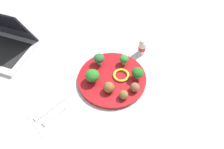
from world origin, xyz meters
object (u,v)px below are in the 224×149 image
Objects in this scene: fork at (55,115)px; yogurt_bottle at (142,47)px; broccoli_floret_front_left at (138,73)px; broccoli_floret_center at (124,59)px; meatball_mid_right at (109,87)px; napkin at (54,111)px; broccoli_floret_near_rim at (92,76)px; broccoli_floret_back_right at (99,58)px; meatball_center at (135,87)px; knife at (50,108)px; pepper_ring_front_right at (121,75)px; meatball_front_left at (124,95)px; plate at (112,79)px.

fork is 1.58× the size of yogurt_bottle.
yogurt_bottle is at bearing -143.98° from broccoli_floret_front_left.
broccoli_floret_center reaches higher than meatball_mid_right.
fork is (0.01, 0.02, 0.00)m from napkin.
yogurt_bottle reaches higher than broccoli_floret_near_rim.
broccoli_floret_back_right is 1.39× the size of meatball_center.
broccoli_floret_back_right is 0.42× the size of fork.
pepper_ring_front_right is at bearing 166.54° from knife.
broccoli_floret_center reaches higher than meatball_front_left.
meatball_front_left is (0.10, 0.03, -0.02)m from broccoli_floret_front_left.
broccoli_floret_near_rim reaches higher than knife.
broccoli_floret_center is 0.35m from napkin.
meatball_center is 0.30× the size of fork.
pepper_ring_front_right reaches higher than knife.
meatball_front_left is at bearing 153.78° from fork.
broccoli_floret_back_right is (-0.01, -0.09, 0.04)m from plate.
knife is (-0.00, -0.04, -0.00)m from fork.
broccoli_floret_near_rim is at bearing -37.38° from broccoli_floret_front_left.
broccoli_floret_front_left reaches higher than fork.
plate reaches higher than fork.
broccoli_floret_center is 0.11m from broccoli_floret_back_right.
pepper_ring_front_right is at bearing -166.51° from meatball_mid_right.
yogurt_bottle reaches higher than meatball_center.
meatball_mid_right reaches higher than meatball_front_left.
broccoli_floret_center is 0.09m from broccoli_floret_front_left.
meatball_center reaches higher than plate.
knife is (0.21, -0.09, -0.03)m from meatball_mid_right.
broccoli_floret_back_right is 0.35× the size of knife.
yogurt_bottle reaches higher than knife.
meatball_center is (-0.01, 0.20, -0.01)m from broccoli_floret_back_right.
napkin is at bearing -10.42° from pepper_ring_front_right.
meatball_center is 0.22m from yogurt_bottle.
fork is at bearing 89.56° from knife.
broccoli_floret_front_left is (-0.14, 0.11, -0.00)m from broccoli_floret_near_rim.
napkin is (0.19, 0.01, -0.05)m from broccoli_floret_near_rim.
broccoli_floret_front_left is (0.01, 0.09, 0.01)m from broccoli_floret_center.
plate is 1.93× the size of knife.
broccoli_floret_center is 0.31× the size of knife.
yogurt_bottle reaches higher than broccoli_floret_center.
meatball_mid_right is 1.22× the size of meatball_front_left.
plate is 1.65× the size of napkin.
broccoli_floret_back_right is 0.75× the size of pepper_ring_front_right.
napkin is at bearing -26.15° from meatball_center.
broccoli_floret_back_right is 0.28m from napkin.
meatball_mid_right is (0.06, 0.13, -0.01)m from broccoli_floret_back_right.
meatball_front_left is 0.51× the size of pepper_ring_front_right.
yogurt_bottle reaches higher than plate.
napkin is at bearing -30.59° from meatball_front_left.
pepper_ring_front_right is (-0.01, -0.08, -0.01)m from meatball_center.
broccoli_floret_back_right is 0.96× the size of broccoli_floret_front_left.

